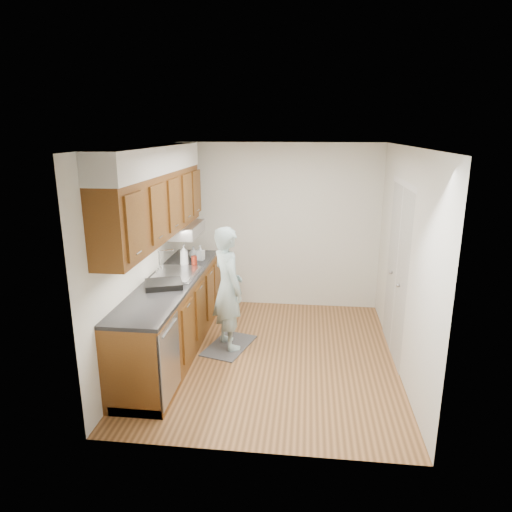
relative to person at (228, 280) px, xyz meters
The scene contains 15 objects.
floor 1.06m from the person, 19.91° to the right, with size 3.50×3.50×0.00m, color #9F6A3C.
ceiling 1.71m from the person, 19.91° to the right, with size 3.50×3.50×0.00m, color white.
wall_left 1.04m from the person, 168.52° to the right, with size 0.02×3.50×2.50m, color silver.
wall_right 2.08m from the person, ahead, with size 0.02×3.50×2.50m, color silver.
wall_back 1.68m from the person, 70.89° to the left, with size 3.00×0.02×2.50m, color silver.
counter 0.80m from the person, 163.40° to the right, with size 0.64×2.80×1.30m.
upper_cabinets 1.33m from the person, 169.27° to the right, with size 0.47×2.80×1.21m.
closet_door 2.03m from the person, ahead, with size 0.02×1.22×2.05m, color silver.
floor_mat 0.88m from the person, ahead, with size 0.46×0.78×0.01m, color slate.
person is the anchor object (origin of this frame).
soap_bottle_a 0.77m from the person, 149.85° to the left, with size 0.11×0.11×0.29m, color silver.
soap_bottle_b 0.85m from the person, 126.44° to the left, with size 0.09×0.10×0.21m, color silver.
soap_bottle_c 0.99m from the person, 129.21° to the left, with size 0.13×0.13×0.16m, color silver.
soda_can 0.65m from the person, 143.08° to the left, with size 0.07×0.07×0.13m, color #A22E1B.
dish_rack 0.81m from the person, 144.88° to the right, with size 0.41×0.35×0.06m, color black.
Camera 1 is at (0.41, -5.04, 2.67)m, focal length 32.00 mm.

